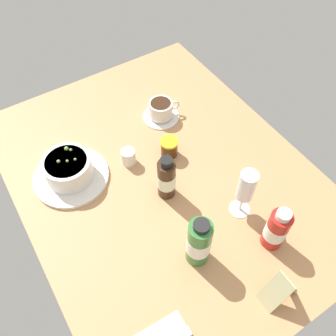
{
  "coord_description": "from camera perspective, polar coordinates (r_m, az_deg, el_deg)",
  "views": [
    {
      "loc": [
        55.05,
        -33.42,
        90.01
      ],
      "look_at": [
        3.34,
        -0.4,
        7.74
      ],
      "focal_mm": 38.5,
      "sensor_mm": 36.0,
      "label": 1
    }
  ],
  "objects": [
    {
      "name": "ground_plane",
      "position": [
        1.12,
        -0.75,
        -1.59
      ],
      "size": [
        110.0,
        84.0,
        3.0
      ],
      "primitive_type": "cube",
      "color": "#B27F51"
    },
    {
      "name": "sauce_bottle_green",
      "position": [
        0.91,
        4.91,
        -11.65
      ],
      "size": [
        6.19,
        6.19,
        17.54
      ],
      "color": "#337233",
      "rests_on": "ground_plane"
    },
    {
      "name": "menu_card",
      "position": [
        0.93,
        17.6,
        -17.58
      ],
      "size": [
        5.09,
        9.01,
        10.9
      ],
      "color": "tan",
      "rests_on": "ground_plane"
    },
    {
      "name": "jam_jar",
      "position": [
        1.13,
        0.19,
        3.27
      ],
      "size": [
        5.54,
        5.54,
        6.25
      ],
      "color": "#46220A",
      "rests_on": "ground_plane"
    },
    {
      "name": "wine_glass",
      "position": [
        0.97,
        12.26,
        -3.1
      ],
      "size": [
        6.06,
        6.06,
        16.84
      ],
      "color": "white",
      "rests_on": "ground_plane"
    },
    {
      "name": "creamer_jug",
      "position": [
        1.12,
        -6.23,
        1.75
      ],
      "size": [
        5.31,
        4.37,
        5.91
      ],
      "color": "silver",
      "rests_on": "ground_plane"
    },
    {
      "name": "sauce_bottle_red",
      "position": [
        0.97,
        16.78,
        -9.27
      ],
      "size": [
        5.77,
        5.77,
        15.08
      ],
      "color": "#B21E19",
      "rests_on": "ground_plane"
    },
    {
      "name": "sauce_bottle_brown",
      "position": [
        1.01,
        -0.24,
        -1.69
      ],
      "size": [
        5.31,
        5.31,
        15.82
      ],
      "color": "#382314",
      "rests_on": "ground_plane"
    },
    {
      "name": "coffee_cup",
      "position": [
        1.25,
        -1.1,
        9.09
      ],
      "size": [
        12.66,
        13.1,
        6.54
      ],
      "color": "silver",
      "rests_on": "ground_plane"
    },
    {
      "name": "porridge_bowl",
      "position": [
        1.11,
        -15.42,
        -0.3
      ],
      "size": [
        22.8,
        22.8,
        9.06
      ],
      "color": "silver",
      "rests_on": "ground_plane"
    }
  ]
}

